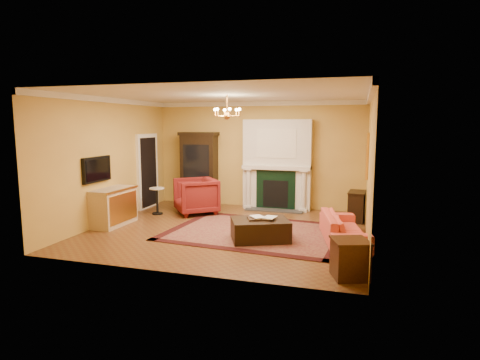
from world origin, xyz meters
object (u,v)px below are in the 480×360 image
at_px(china_cabinet, 199,170).
at_px(end_table, 350,260).
at_px(leather_ottoman, 260,230).
at_px(commode, 113,207).
at_px(console_table, 357,207).
at_px(coral_sofa, 344,224).
at_px(pedestal_table, 157,199).
at_px(wingback_armchair, 196,194).

bearing_deg(china_cabinet, end_table, -47.28).
bearing_deg(china_cabinet, leather_ottoman, -50.65).
height_order(commode, leather_ottoman, commode).
relative_size(commode, console_table, 1.65).
bearing_deg(leather_ottoman, commode, 152.59).
relative_size(coral_sofa, console_table, 2.71).
bearing_deg(leather_ottoman, pedestal_table, 130.22).
bearing_deg(coral_sofa, commode, 79.72).
bearing_deg(china_cabinet, commode, -110.72).
xyz_separation_m(wingback_armchair, end_table, (4.05, -3.49, -0.23)).
bearing_deg(pedestal_table, console_table, 7.99).
distance_m(china_cabinet, coral_sofa, 5.08).
bearing_deg(wingback_armchair, coral_sofa, 30.48).
relative_size(pedestal_table, console_table, 0.99).
bearing_deg(console_table, pedestal_table, -167.20).
distance_m(china_cabinet, pedestal_table, 1.73).
distance_m(commode, coral_sofa, 5.29).
distance_m(wingback_armchair, leather_ottoman, 2.96).
bearing_deg(console_table, end_table, -86.08).
relative_size(pedestal_table, leather_ottoman, 0.62).
bearing_deg(end_table, console_table, 89.11).
height_order(china_cabinet, wingback_armchair, china_cabinet).
bearing_deg(china_cabinet, console_table, -11.04).
distance_m(end_table, console_table, 3.84).
relative_size(china_cabinet, commode, 1.73).
bearing_deg(leather_ottoman, wingback_armchair, 115.57).
xyz_separation_m(wingback_armchair, coral_sofa, (3.88, -1.53, -0.14)).
bearing_deg(console_table, coral_sofa, -92.03).
xyz_separation_m(pedestal_table, coral_sofa, (4.84, -1.17, -0.03)).
distance_m(china_cabinet, wingback_armchair, 1.31).
height_order(china_cabinet, coral_sofa, china_cabinet).
relative_size(coral_sofa, leather_ottoman, 1.70).
xyz_separation_m(commode, coral_sofa, (5.28, 0.16, -0.06)).
xyz_separation_m(pedestal_table, commode, (-0.44, -1.33, 0.03)).
bearing_deg(china_cabinet, wingback_armchair, -72.90).
relative_size(china_cabinet, leather_ottoman, 1.79).
bearing_deg(leather_ottoman, console_table, 26.84).
relative_size(china_cabinet, wingback_armchair, 1.96).
height_order(wingback_armchair, end_table, wingback_armchair).
xyz_separation_m(end_table, console_table, (0.06, 3.84, 0.07)).
distance_m(coral_sofa, leather_ottoman, 1.71).
height_order(wingback_armchair, coral_sofa, wingback_armchair).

